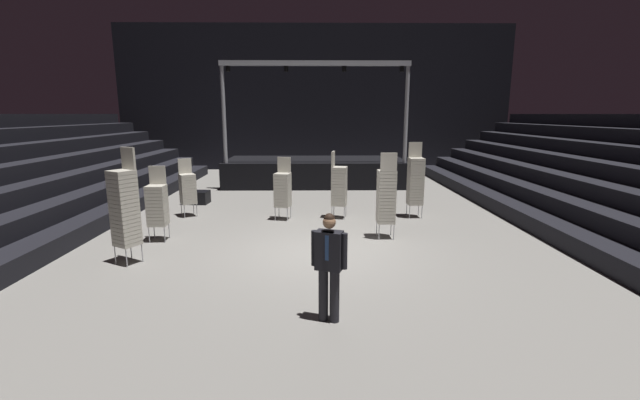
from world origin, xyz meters
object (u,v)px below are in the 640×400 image
(chair_stack_front_right, at_px, (339,185))
(equipment_road_case, at_px, (196,197))
(chair_stack_rear_right, at_px, (386,196))
(chair_stack_mid_left, at_px, (157,204))
(man_with_tie, at_px, (329,261))
(chair_stack_mid_right, at_px, (416,180))
(stage_riser, at_px, (315,170))
(chair_stack_rear_left, at_px, (125,207))
(chair_stack_mid_centre, at_px, (188,188))
(chair_stack_front_left, at_px, (283,189))

(chair_stack_front_right, xyz_separation_m, equipment_road_case, (-5.00, 2.19, -0.80))
(chair_stack_front_right, height_order, chair_stack_rear_right, chair_stack_rear_right)
(chair_stack_mid_left, distance_m, equipment_road_case, 4.54)
(man_with_tie, height_order, chair_stack_mid_right, chair_stack_mid_right)
(stage_riser, relative_size, equipment_road_case, 8.89)
(man_with_tie, relative_size, chair_stack_rear_right, 0.77)
(chair_stack_mid_right, bearing_deg, stage_riser, -65.47)
(man_with_tie, height_order, chair_stack_rear_right, chair_stack_rear_right)
(stage_riser, bearing_deg, chair_stack_rear_left, -111.37)
(chair_stack_rear_right, bearing_deg, chair_stack_mid_right, 59.41)
(chair_stack_mid_right, xyz_separation_m, chair_stack_rear_right, (-1.27, -2.21, -0.04))
(chair_stack_mid_left, xyz_separation_m, equipment_road_case, (-0.31, 4.47, -0.72))
(chair_stack_rear_left, bearing_deg, chair_stack_front_right, -109.15)
(chair_stack_mid_right, bearing_deg, man_with_tie, 65.21)
(stage_riser, height_order, man_with_tie, stage_riser)
(chair_stack_rear_right, bearing_deg, chair_stack_front_right, 116.37)
(chair_stack_mid_left, bearing_deg, chair_stack_rear_right, 179.35)
(stage_riser, relative_size, chair_stack_mid_centre, 4.45)
(chair_stack_mid_left, bearing_deg, chair_stack_rear_left, 85.65)
(man_with_tie, height_order, equipment_road_case, man_with_tie)
(stage_riser, bearing_deg, chair_stack_mid_left, -114.62)
(chair_stack_front_right, height_order, chair_stack_mid_left, chair_stack_front_right)
(chair_stack_front_left, distance_m, chair_stack_rear_right, 3.41)
(chair_stack_front_right, bearing_deg, chair_stack_mid_centre, -82.32)
(man_with_tie, xyz_separation_m, chair_stack_front_right, (0.53, 6.56, 0.06))
(chair_stack_front_left, height_order, chair_stack_mid_centre, chair_stack_front_left)
(chair_stack_mid_left, height_order, chair_stack_rear_left, chair_stack_rear_left)
(stage_riser, height_order, chair_stack_front_left, stage_riser)
(chair_stack_mid_left, height_order, chair_stack_rear_right, chair_stack_rear_right)
(chair_stack_rear_left, bearing_deg, equipment_road_case, -56.35)
(man_with_tie, height_order, chair_stack_front_right, chair_stack_front_right)
(chair_stack_mid_left, relative_size, chair_stack_mid_right, 0.82)
(chair_stack_mid_right, relative_size, chair_stack_rear_left, 0.93)
(chair_stack_mid_right, bearing_deg, chair_stack_mid_centre, -3.14)
(man_with_tie, relative_size, chair_stack_mid_left, 0.91)
(chair_stack_mid_centre, bearing_deg, chair_stack_rear_left, 59.14)
(chair_stack_mid_left, relative_size, chair_stack_rear_right, 0.85)
(man_with_tie, bearing_deg, chair_stack_rear_right, -90.92)
(chair_stack_front_right, xyz_separation_m, chair_stack_rear_left, (-4.74, -3.92, 0.21))
(chair_stack_mid_left, xyz_separation_m, chair_stack_mid_right, (7.04, 2.37, 0.21))
(chair_stack_front_left, bearing_deg, chair_stack_front_right, -162.15)
(chair_stack_rear_right, distance_m, equipment_road_case, 7.50)
(chair_stack_rear_right, bearing_deg, chair_stack_rear_left, -163.48)
(chair_stack_front_left, bearing_deg, chair_stack_rear_right, 157.53)
(chair_stack_front_right, relative_size, chair_stack_rear_left, 0.83)
(stage_riser, bearing_deg, equipment_road_case, -135.53)
(man_with_tie, distance_m, chair_stack_rear_right, 4.72)
(man_with_tie, relative_size, chair_stack_mid_right, 0.74)
(man_with_tie, xyz_separation_m, chair_stack_mid_right, (2.89, 6.65, 0.18))
(stage_riser, xyz_separation_m, chair_stack_front_left, (-1.00, -6.55, 0.31))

